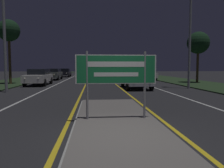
% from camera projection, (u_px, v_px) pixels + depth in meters
% --- Properties ---
extents(ground_plane, '(160.00, 160.00, 0.00)m').
position_uv_depth(ground_plane, '(123.00, 139.00, 5.03)').
color(ground_plane, '#232326').
extents(median_island, '(2.49, 7.82, 0.10)m').
position_uv_depth(median_island, '(116.00, 120.00, 6.58)').
color(median_island, '#999993').
rests_on(median_island, ground_plane).
extents(verge_left, '(5.00, 100.00, 0.08)m').
position_uv_depth(verge_left, '(14.00, 82.00, 24.11)').
color(verge_left, '#23381E').
rests_on(verge_left, ground_plane).
extents(verge_right, '(5.00, 100.00, 0.08)m').
position_uv_depth(verge_right, '(180.00, 81.00, 25.69)').
color(verge_right, '#23381E').
rests_on(verge_right, ground_plane).
extents(centre_line_yellow_left, '(0.12, 70.00, 0.01)m').
position_uv_depth(centre_line_yellow_left, '(88.00, 79.00, 29.75)').
color(centre_line_yellow_left, gold).
rests_on(centre_line_yellow_left, ground_plane).
extents(centre_line_yellow_right, '(0.12, 70.00, 0.01)m').
position_uv_depth(centre_line_yellow_right, '(109.00, 79.00, 29.99)').
color(centre_line_yellow_right, gold).
rests_on(centre_line_yellow_right, ground_plane).
extents(lane_line_white_left, '(0.12, 70.00, 0.01)m').
position_uv_depth(lane_line_white_left, '(68.00, 79.00, 29.52)').
color(lane_line_white_left, silver).
rests_on(lane_line_white_left, ground_plane).
extents(lane_line_white_right, '(0.12, 70.00, 0.01)m').
position_uv_depth(lane_line_white_right, '(129.00, 79.00, 30.22)').
color(lane_line_white_right, silver).
rests_on(lane_line_white_right, ground_plane).
extents(edge_line_white_left, '(0.10, 70.00, 0.01)m').
position_uv_depth(edge_line_white_left, '(45.00, 79.00, 29.27)').
color(edge_line_white_left, silver).
rests_on(edge_line_white_left, ground_plane).
extents(edge_line_white_right, '(0.10, 70.00, 0.01)m').
position_uv_depth(edge_line_white_right, '(150.00, 79.00, 30.47)').
color(edge_line_white_right, silver).
rests_on(edge_line_white_right, ground_plane).
extents(highway_sign, '(2.40, 0.07, 2.01)m').
position_uv_depth(highway_sign, '(116.00, 72.00, 6.47)').
color(highway_sign, gray).
rests_on(highway_sign, median_island).
extents(car_receding_0, '(1.92, 4.56, 1.42)m').
position_uv_depth(car_receding_0, '(136.00, 79.00, 16.77)').
color(car_receding_0, '#B7B7BC').
rests_on(car_receding_0, ground_plane).
extents(car_receding_1, '(1.99, 4.74, 1.33)m').
position_uv_depth(car_receding_1, '(146.00, 74.00, 28.12)').
color(car_receding_1, silver).
rests_on(car_receding_1, ground_plane).
extents(car_receding_2, '(1.92, 4.40, 1.51)m').
position_uv_depth(car_receding_2, '(132.00, 72.00, 35.72)').
color(car_receding_2, maroon).
rests_on(car_receding_2, ground_plane).
extents(car_approaching_0, '(1.86, 4.72, 1.47)m').
position_uv_depth(car_approaching_0, '(39.00, 77.00, 20.00)').
color(car_approaching_0, silver).
rests_on(car_approaching_0, ground_plane).
extents(car_approaching_1, '(1.96, 4.77, 1.45)m').
position_uv_depth(car_approaching_1, '(53.00, 74.00, 28.36)').
color(car_approaching_1, '#4C514C').
rests_on(car_approaching_1, ground_plane).
extents(car_approaching_2, '(1.84, 4.57, 1.40)m').
position_uv_depth(car_approaching_2, '(65.00, 72.00, 37.07)').
color(car_approaching_2, black).
rests_on(car_approaching_2, ground_plane).
extents(roadside_palm_left, '(2.02, 2.02, 5.96)m').
position_uv_depth(roadside_palm_left, '(9.00, 31.00, 20.20)').
color(roadside_palm_left, '#4C3823').
rests_on(roadside_palm_left, verge_left).
extents(roadside_palm_right, '(2.21, 2.21, 5.12)m').
position_uv_depth(roadside_palm_right, '(198.00, 43.00, 21.94)').
color(roadside_palm_right, '#4C3823').
rests_on(roadside_palm_right, verge_right).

